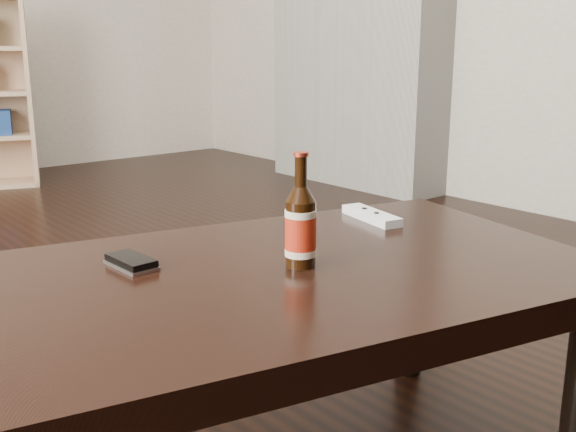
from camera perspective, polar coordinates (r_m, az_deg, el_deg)
floor at (r=2.03m, az=-18.02°, el=-11.13°), size 5.00×6.00×0.01m
coffee_table at (r=1.25m, az=-0.92°, el=-7.06°), size 1.32×0.94×0.45m
beer_bottle at (r=1.22m, az=1.08°, el=-0.93°), size 0.06×0.06×0.21m
phone at (r=1.27m, az=-13.13°, el=-3.83°), size 0.06×0.11×0.02m
remote at (r=1.58m, az=7.08°, el=0.03°), size 0.09×0.18×0.02m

